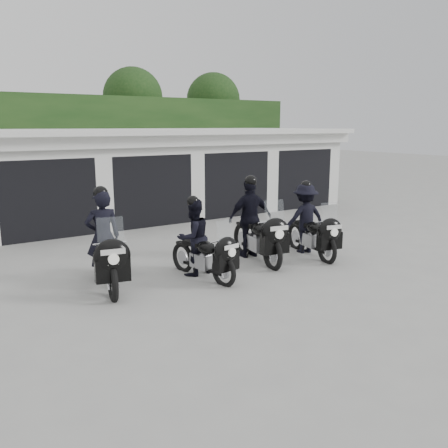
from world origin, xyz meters
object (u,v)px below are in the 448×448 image
police_bike_b (199,242)px  police_bike_c (254,223)px  police_bike_d (308,222)px  police_bike_a (105,247)px

police_bike_b → police_bike_c: size_ratio=0.86×
police_bike_d → police_bike_c: bearing=175.5°
police_bike_a → police_bike_b: (1.82, -0.45, -0.06)m
police_bike_a → police_bike_d: police_bike_a is taller
police_bike_a → police_bike_b: bearing=-2.2°
police_bike_a → police_bike_c: bearing=12.0°
police_bike_a → police_bike_b: size_ratio=1.15×
police_bike_d → police_bike_b: bearing=-167.3°
police_bike_b → police_bike_d: (3.13, 0.09, 0.05)m
police_bike_c → police_bike_d: police_bike_c is taller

